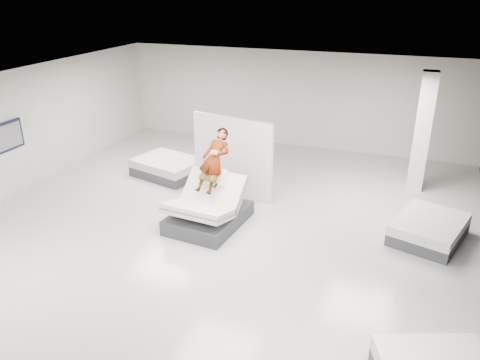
{
  "coord_description": "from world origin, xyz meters",
  "views": [
    {
      "loc": [
        3.57,
        -8.17,
        5.22
      ],
      "look_at": [
        0.13,
        1.19,
        1.0
      ],
      "focal_mm": 35.0,
      "sensor_mm": 36.0,
      "label": 1
    }
  ],
  "objects": [
    {
      "name": "room",
      "position": [
        0.0,
        0.0,
        1.6
      ],
      "size": [
        14.0,
        14.04,
        3.2
      ],
      "color": "#B5B1AB",
      "rests_on": "ground"
    },
    {
      "name": "hero_bed",
      "position": [
        -0.45,
        0.64,
        0.38
      ],
      "size": [
        1.63,
        2.06,
        1.25
      ],
      "color": "#323237",
      "rests_on": "floor"
    },
    {
      "name": "person",
      "position": [
        -0.42,
        0.96,
        1.22
      ],
      "size": [
        0.72,
        1.55,
        1.23
      ],
      "primitive_type": "imported",
      "rotation": [
        0.94,
        0.0,
        -0.1
      ],
      "color": "slate",
      "rests_on": "hero_bed"
    },
    {
      "name": "remote",
      "position": [
        -0.23,
        0.59,
        1.04
      ],
      "size": [
        0.06,
        0.15,
        0.08
      ],
      "primitive_type": "cube",
      "rotation": [
        0.35,
        0.0,
        -0.1
      ],
      "color": "black",
      "rests_on": "person"
    },
    {
      "name": "divider_panel",
      "position": [
        -0.54,
        2.43,
        1.06
      ],
      "size": [
        2.3,
        0.55,
        2.11
      ],
      "primitive_type": "cube",
      "rotation": [
        0.0,
        0.0,
        -0.19
      ],
      "color": "silver",
      "rests_on": "floor"
    },
    {
      "name": "flat_bed_right_far",
      "position": [
        4.36,
        1.71,
        0.24
      ],
      "size": [
        1.76,
        2.05,
        0.48
      ],
      "color": "#323237",
      "rests_on": "floor"
    },
    {
      "name": "flat_bed_left_far",
      "position": [
        -2.78,
        3.01,
        0.25
      ],
      "size": [
        2.11,
        1.79,
        0.5
      ],
      "color": "#323237",
      "rests_on": "floor"
    },
    {
      "name": "column",
      "position": [
        4.0,
        4.5,
        1.6
      ],
      "size": [
        0.4,
        0.4,
        3.2
      ],
      "primitive_type": "cube",
      "color": "silver",
      "rests_on": "floor"
    },
    {
      "name": "wall_poster",
      "position": [
        -5.93,
        0.5,
        1.6
      ],
      "size": [
        0.06,
        0.95,
        0.75
      ],
      "color": "black",
      "rests_on": "wall_left"
    }
  ]
}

